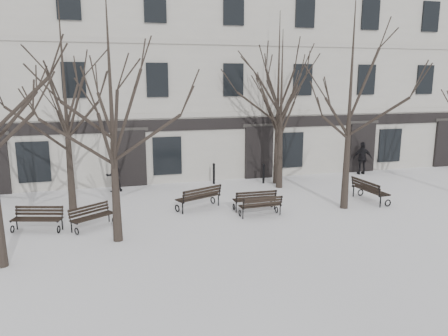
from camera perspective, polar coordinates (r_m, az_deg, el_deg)
name	(u,v)px	position (r m, az deg, el deg)	size (l,w,h in m)	color
ground	(242,230)	(16.26, 2.42, -8.09)	(100.00, 100.00, 0.00)	white
building	(180,78)	(27.92, -5.82, 11.66)	(40.40, 10.20, 11.40)	#B7B3A9
tree_1	(110,90)	(14.70, -14.61, 9.78)	(5.71, 5.71, 8.16)	black
tree_2	(351,78)	(18.80, 16.29, 11.20)	(6.15, 6.15, 8.78)	black
tree_4	(64,82)	(18.98, -20.19, 10.45)	(5.96, 5.96, 8.51)	black
tree_5	(282,91)	(21.88, 7.52, 9.94)	(5.45, 5.45, 7.79)	black
tree_6	(279,78)	(22.81, 7.14, 11.55)	(6.13, 6.13, 8.76)	black
bench_0	(92,216)	(17.06, -16.85, -6.00)	(1.72, 1.43, 0.85)	black
bench_1	(255,199)	(18.48, 4.04, -4.07)	(1.81, 0.69, 0.90)	black
bench_2	(261,205)	(17.72, 4.83, -4.85)	(1.73, 0.69, 0.86)	black
bench_3	(38,218)	(17.41, -23.17, -6.02)	(1.87, 1.10, 0.89)	black
bench_4	(199,197)	(18.61, -3.25, -3.77)	(2.09, 1.47, 1.01)	black
bench_5	(369,190)	(20.79, 18.43, -2.70)	(0.88, 2.05, 1.01)	black
bollard_a	(214,173)	(22.99, -1.33, -0.62)	(0.14, 0.14, 1.12)	black
bollard_b	(264,173)	(23.21, 5.19, -0.64)	(0.14, 0.14, 1.06)	black
pedestrian_b	(115,191)	(22.25, -14.10, -2.98)	(0.78, 0.61, 1.60)	black
pedestrian_c	(361,174)	(26.66, 17.51, -0.77)	(1.11, 0.46, 1.89)	black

